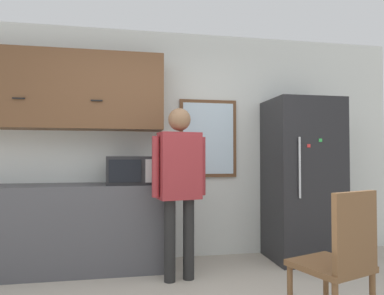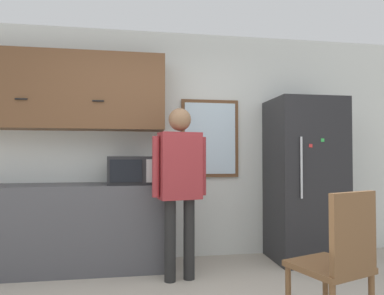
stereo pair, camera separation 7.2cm
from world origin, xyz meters
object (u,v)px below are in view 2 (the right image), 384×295
object	(u,v)px
chair	(339,258)
person	(180,175)
refrigerator	(305,179)
microwave	(131,170)

from	to	relation	value
chair	person	bearing A→B (deg)	-72.79
refrigerator	chair	world-z (taller)	refrigerator
person	chair	xyz separation A→B (m)	(0.90, -1.24, -0.48)
refrigerator	chair	size ratio (longest dim) A/B	1.91
microwave	refrigerator	bearing A→B (deg)	-0.64
refrigerator	chair	distance (m)	1.81
person	refrigerator	world-z (taller)	refrigerator
microwave	person	world-z (taller)	person
microwave	person	distance (m)	0.65
chair	microwave	bearing A→B (deg)	-69.40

